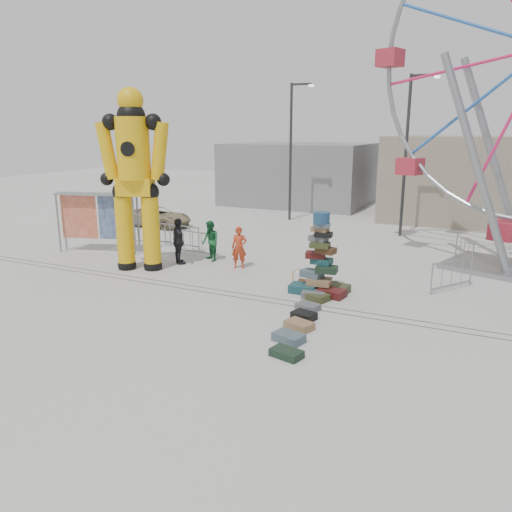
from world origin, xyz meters
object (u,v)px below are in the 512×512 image
at_px(lamp_post_right, 408,148).
at_px(barricade_dummy_b, 182,237).
at_px(lamp_post_left, 292,145).
at_px(barricade_dummy_a, 150,234).
at_px(banner_scaffold, 97,208).
at_px(pedestrian_green, 210,241).
at_px(parked_suv, 157,217).
at_px(pedestrian_red, 239,248).
at_px(barricade_wheel_front, 452,275).
at_px(barricade_dummy_c, 193,243).
at_px(steamer_trunk, 307,278).
at_px(suitcase_tower, 320,271).
at_px(crash_test_dummy, 135,174).
at_px(barricade_wheel_back, 464,252).
at_px(pedestrian_black, 179,241).

bearing_deg(lamp_post_right, barricade_dummy_b, -140.45).
height_order(lamp_post_left, barricade_dummy_a, lamp_post_left).
height_order(lamp_post_right, banner_scaffold, lamp_post_right).
height_order(barricade_dummy_a, pedestrian_green, pedestrian_green).
height_order(pedestrian_green, parked_suv, pedestrian_green).
bearing_deg(parked_suv, pedestrian_red, -125.20).
bearing_deg(barricade_wheel_front, barricade_dummy_c, 122.21).
relative_size(lamp_post_left, barricade_dummy_b, 4.00).
distance_m(steamer_trunk, pedestrian_green, 5.02).
height_order(suitcase_tower, barricade_dummy_b, suitcase_tower).
bearing_deg(barricade_dummy_c, parked_suv, 143.72).
xyz_separation_m(lamp_post_left, steamer_trunk, (5.41, -12.00, -4.26)).
height_order(suitcase_tower, barricade_dummy_c, suitcase_tower).
bearing_deg(crash_test_dummy, lamp_post_right, 32.42).
bearing_deg(crash_test_dummy, barricade_dummy_a, 101.30).
height_order(lamp_post_right, barricade_wheel_back, lamp_post_right).
bearing_deg(barricade_wheel_front, barricade_wheel_back, 31.94).
distance_m(crash_test_dummy, banner_scaffold, 4.14).
xyz_separation_m(lamp_post_left, suitcase_tower, (6.11, -12.79, -3.71)).
bearing_deg(steamer_trunk, barricade_dummy_a, 178.26).
relative_size(barricade_wheel_front, pedestrian_green, 1.18).
xyz_separation_m(barricade_dummy_a, parked_suv, (-2.52, 4.03, 0.00)).
bearing_deg(pedestrian_green, barricade_dummy_b, -175.80).
xyz_separation_m(lamp_post_right, parked_suv, (-13.07, -3.31, -3.93)).
distance_m(crash_test_dummy, barricade_dummy_b, 4.95).
relative_size(banner_scaffold, steamer_trunk, 3.97).
xyz_separation_m(barricade_dummy_c, barricade_wheel_back, (10.86, 3.38, 0.00)).
height_order(suitcase_tower, banner_scaffold, suitcase_tower).
relative_size(banner_scaffold, pedestrian_red, 2.21).
distance_m(lamp_post_right, barricade_dummy_c, 11.83).
height_order(pedestrian_red, pedestrian_green, pedestrian_green).
height_order(barricade_dummy_b, parked_suv, parked_suv).
height_order(lamp_post_left, barricade_dummy_c, lamp_post_left).
bearing_deg(pedestrian_black, lamp_post_right, -89.31).
height_order(banner_scaffold, pedestrian_black, banner_scaffold).
xyz_separation_m(barricade_dummy_c, barricade_wheel_front, (10.71, -0.39, 0.00)).
xyz_separation_m(barricade_wheel_back, pedestrian_green, (-9.66, -3.88, 0.30)).
bearing_deg(pedestrian_green, suitcase_tower, 13.72).
distance_m(suitcase_tower, parked_suv, 14.30).
distance_m(pedestrian_black, parked_suv, 8.62).
xyz_separation_m(barricade_wheel_front, pedestrian_black, (-10.40, -1.12, 0.40)).
distance_m(barricade_dummy_c, barricade_wheel_back, 11.38).
bearing_deg(banner_scaffold, pedestrian_green, -8.98).
relative_size(crash_test_dummy, pedestrian_red, 4.25).
relative_size(crash_test_dummy, parked_suv, 1.79).
height_order(banner_scaffold, pedestrian_green, banner_scaffold).
distance_m(pedestrian_green, parked_suv, 8.57).
height_order(barricade_dummy_a, barricade_dummy_b, same).
bearing_deg(pedestrian_black, barricade_dummy_a, 2.01).
xyz_separation_m(lamp_post_right, barricade_wheel_back, (3.26, -4.78, -3.93)).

